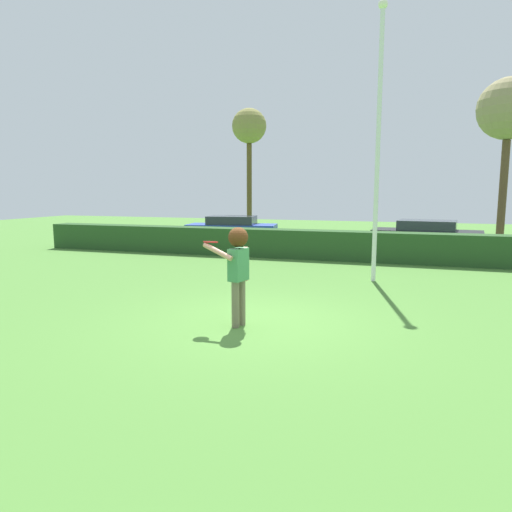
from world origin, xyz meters
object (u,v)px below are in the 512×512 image
(maple_tree, at_px, (509,111))
(bare_elm_tree, at_px, (249,129))
(parked_car_blue, at_px, (232,228))
(parked_car_black, at_px, (427,234))
(frisbee, at_px, (211,242))
(person, at_px, (238,263))
(lamppost, at_px, (378,133))

(maple_tree, relative_size, bare_elm_tree, 1.03)
(parked_car_blue, height_order, parked_car_black, same)
(frisbee, bearing_deg, bare_elm_tree, 106.90)
(person, xyz_separation_m, bare_elm_tree, (-5.65, 16.88, 4.59))
(person, relative_size, maple_tree, 0.25)
(frisbee, distance_m, lamppost, 6.22)
(lamppost, relative_size, parked_car_blue, 1.63)
(person, bearing_deg, parked_car_black, 73.88)
(lamppost, xyz_separation_m, parked_car_blue, (-7.17, 7.80, -3.24))
(frisbee, bearing_deg, maple_tree, 63.98)
(parked_car_black, distance_m, maple_tree, 6.32)
(frisbee, relative_size, parked_car_black, 0.06)
(person, bearing_deg, parked_car_blue, 111.76)
(parked_car_blue, height_order, bare_elm_tree, bare_elm_tree)
(frisbee, xyz_separation_m, parked_car_black, (4.08, 12.33, -0.83))
(maple_tree, height_order, bare_elm_tree, maple_tree)
(frisbee, height_order, parked_car_black, frisbee)
(person, xyz_separation_m, frisbee, (-0.52, -0.01, 0.36))
(frisbee, bearing_deg, parked_car_black, 71.68)
(parked_car_blue, bearing_deg, bare_elm_tree, 97.05)
(parked_car_black, height_order, maple_tree, maple_tree)
(frisbee, distance_m, bare_elm_tree, 18.15)
(parked_car_blue, bearing_deg, frisbee, -70.27)
(parked_car_blue, relative_size, bare_elm_tree, 0.64)
(parked_car_blue, bearing_deg, lamppost, -47.41)
(frisbee, bearing_deg, parked_car_blue, 109.73)
(parked_car_black, xyz_separation_m, maple_tree, (3.05, 2.29, 5.05))
(lamppost, bearing_deg, frisbee, -116.13)
(parked_car_black, height_order, bare_elm_tree, bare_elm_tree)
(lamppost, xyz_separation_m, bare_elm_tree, (-7.66, 11.74, 1.83))
(person, bearing_deg, lamppost, 68.71)
(person, distance_m, lamppost, 6.17)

